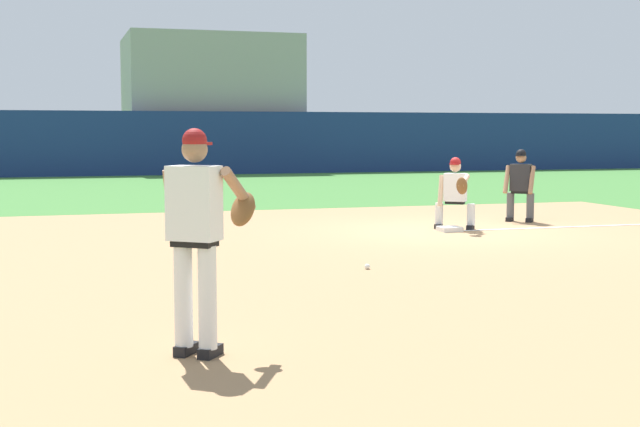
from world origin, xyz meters
TOP-DOWN VIEW (x-y plane):
  - ground_plane at (0.00, 0.00)m, footprint 160.00×160.00m
  - infield_dirt_patch at (-2.90, -3.81)m, footprint 18.00×18.00m
  - first_base_bag at (0.00, 0.00)m, footprint 0.38×0.38m
  - baseball at (-2.91, -3.72)m, footprint 0.07×0.07m
  - pitcher at (-5.75, -7.61)m, footprint 0.85×0.55m
  - first_baseman at (0.24, 0.29)m, footprint 0.72×1.09m
  - umpire at (2.09, 1.19)m, footprint 0.68×0.66m
  - outfield_wall at (0.00, 22.00)m, footprint 48.00×0.50m
  - stadium_seating_block at (0.00, 25.75)m, footprint 7.48×5.90m

SIDE VIEW (x-z plane):
  - ground_plane at x=0.00m, z-range 0.00..0.00m
  - infield_dirt_patch at x=-2.90m, z-range 0.00..0.01m
  - baseball at x=-2.91m, z-range 0.00..0.07m
  - first_base_bag at x=0.00m, z-range 0.00..0.09m
  - first_baseman at x=0.24m, z-range 0.06..1.40m
  - umpire at x=2.09m, z-range 0.06..1.52m
  - pitcher at x=-5.75m, z-range 0.13..1.99m
  - outfield_wall at x=0.00m, z-range 0.00..2.60m
  - stadium_seating_block at x=0.00m, z-range 0.02..6.02m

